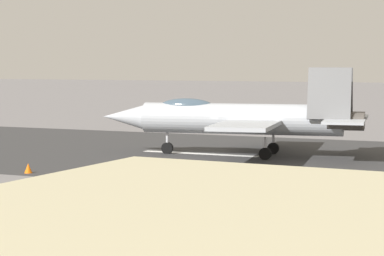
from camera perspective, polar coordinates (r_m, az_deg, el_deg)
ground_plane at (r=51.48m, az=1.05°, el=-1.91°), size 400.00×400.00×0.00m
runway_strip at (r=51.47m, az=1.07°, el=-1.90°), size 240.00×26.00×0.02m
fighter_jet at (r=50.40m, az=3.50°, el=0.73°), size 17.61×14.57×5.65m
marker_cone_near at (r=36.60m, az=9.27°, el=-4.22°), size 0.44×0.44×0.55m
marker_cone_mid at (r=43.48m, az=-11.69°, el=-2.86°), size 0.44×0.44×0.55m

